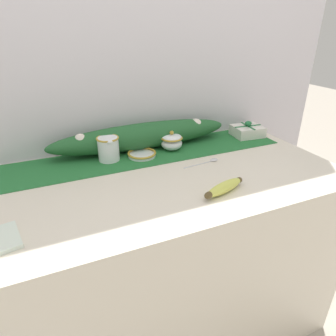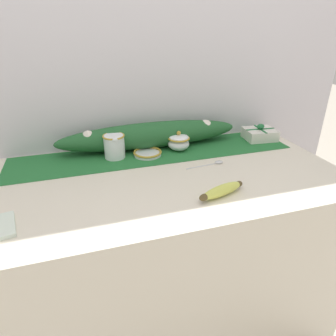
{
  "view_description": "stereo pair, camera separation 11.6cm",
  "coord_description": "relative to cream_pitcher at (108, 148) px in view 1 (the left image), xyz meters",
  "views": [
    {
      "loc": [
        -0.43,
        -1.0,
        1.43
      ],
      "look_at": [
        -0.02,
        -0.04,
        0.91
      ],
      "focal_mm": 32.0,
      "sensor_mm": 36.0,
      "label": 1
    },
    {
      "loc": [
        -0.33,
        -1.04,
        1.43
      ],
      "look_at": [
        -0.02,
        -0.04,
        0.91
      ],
      "focal_mm": 32.0,
      "sensor_mm": 36.0,
      "label": 2
    }
  ],
  "objects": [
    {
      "name": "gift_box",
      "position": [
        0.76,
        0.01,
        -0.03
      ],
      "size": [
        0.17,
        0.15,
        0.08
      ],
      "rotation": [
        0.0,
        0.0,
        -0.1
      ],
      "color": "silver",
      "rests_on": "countertop"
    },
    {
      "name": "back_wall",
      "position": [
        0.19,
        0.16,
        0.27
      ],
      "size": [
        2.23,
        0.04,
        2.4
      ],
      "primitive_type": "cube",
      "color": "silver",
      "rests_on": "ground_plane"
    },
    {
      "name": "countertop",
      "position": [
        0.19,
        -0.23,
        -0.49
      ],
      "size": [
        1.43,
        0.75,
        0.86
      ],
      "primitive_type": "cube",
      "color": "beige",
      "rests_on": "ground_plane"
    },
    {
      "name": "sugar_bowl",
      "position": [
        0.31,
        -0.0,
        -0.02
      ],
      "size": [
        0.11,
        0.11,
        0.1
      ],
      "color": "white",
      "rests_on": "countertop"
    },
    {
      "name": "ground_plane",
      "position": [
        0.19,
        -0.23,
        -0.93
      ],
      "size": [
        12.0,
        12.0,
        0.0
      ],
      "primitive_type": "plane",
      "color": "#B2A899"
    },
    {
      "name": "small_dish",
      "position": [
        0.15,
        -0.02,
        -0.05
      ],
      "size": [
        0.13,
        0.13,
        0.02
      ],
      "color": "white",
      "rests_on": "countertop"
    },
    {
      "name": "table_runner",
      "position": [
        0.19,
        -0.0,
        -0.06
      ],
      "size": [
        1.32,
        0.27,
        0.0
      ],
      "primitive_type": "cube",
      "color": "#236B33",
      "rests_on": "countertop"
    },
    {
      "name": "poinsettia_garland",
      "position": [
        0.19,
        0.07,
        0.01
      ],
      "size": [
        0.89,
        0.14,
        0.12
      ],
      "color": "#235B2D",
      "rests_on": "countertop"
    },
    {
      "name": "cream_pitcher",
      "position": [
        0.0,
        0.0,
        0.0
      ],
      "size": [
        0.1,
        0.12,
        0.11
      ],
      "color": "white",
      "rests_on": "countertop"
    },
    {
      "name": "banana",
      "position": [
        0.32,
        -0.45,
        -0.04
      ],
      "size": [
        0.2,
        0.09,
        0.04
      ],
      "rotation": [
        0.0,
        0.0,
        0.29
      ],
      "color": "#CCD156",
      "rests_on": "countertop"
    },
    {
      "name": "spoon",
      "position": [
        0.42,
        -0.2,
        -0.06
      ],
      "size": [
        0.18,
        0.03,
        0.01
      ],
      "rotation": [
        0.0,
        0.0,
        0.1
      ],
      "color": "silver",
      "rests_on": "countertop"
    }
  ]
}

